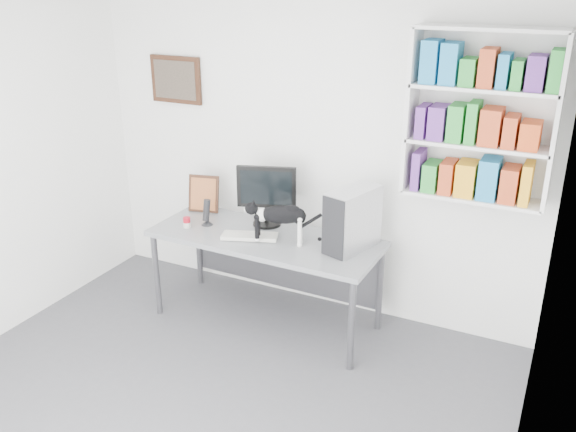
{
  "coord_description": "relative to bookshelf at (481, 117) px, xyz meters",
  "views": [
    {
      "loc": [
        2.04,
        -2.56,
        2.8
      ],
      "look_at": [
        0.04,
        1.53,
        0.97
      ],
      "focal_mm": 38.0,
      "sensor_mm": 36.0,
      "label": 1
    }
  ],
  "objects": [
    {
      "name": "room",
      "position": [
        -1.4,
        -1.85,
        -0.5
      ],
      "size": [
        4.01,
        4.01,
        2.7
      ],
      "color": "#4F4F54",
      "rests_on": "ground"
    },
    {
      "name": "bookshelf",
      "position": [
        0.0,
        0.0,
        0.0
      ],
      "size": [
        1.03,
        0.28,
        1.24
      ],
      "primitive_type": "cube",
      "color": "silver",
      "rests_on": "room"
    },
    {
      "name": "wall_art",
      "position": [
        -2.7,
        0.12,
        0.05
      ],
      "size": [
        0.52,
        0.04,
        0.42
      ],
      "primitive_type": "cube",
      "color": "#412214",
      "rests_on": "room"
    },
    {
      "name": "desk",
      "position": [
        -1.53,
        -0.4,
        -1.45
      ],
      "size": [
        1.92,
        0.77,
        0.79
      ],
      "primitive_type": "cube",
      "rotation": [
        0.0,
        0.0,
        -0.02
      ],
      "color": "gray",
      "rests_on": "room"
    },
    {
      "name": "monitor",
      "position": [
        -1.63,
        -0.18,
        -0.79
      ],
      "size": [
        0.55,
        0.38,
        0.53
      ],
      "primitive_type": "cube",
      "rotation": [
        0.0,
        0.0,
        0.32
      ],
      "color": "black",
      "rests_on": "desk"
    },
    {
      "name": "keyboard",
      "position": [
        -1.62,
        -0.49,
        -1.04
      ],
      "size": [
        0.48,
        0.32,
        0.03
      ],
      "primitive_type": "cube",
      "rotation": [
        0.0,
        0.0,
        0.35
      ],
      "color": "beige",
      "rests_on": "desk"
    },
    {
      "name": "pc_tower",
      "position": [
        -0.81,
        -0.31,
        -0.81
      ],
      "size": [
        0.34,
        0.52,
        0.48
      ],
      "primitive_type": "cube",
      "rotation": [
        0.0,
        0.0,
        -0.28
      ],
      "color": "silver",
      "rests_on": "desk"
    },
    {
      "name": "speaker",
      "position": [
        -2.09,
        -0.41,
        -0.94
      ],
      "size": [
        0.13,
        0.13,
        0.24
      ],
      "primitive_type": "cylinder",
      "rotation": [
        0.0,
        0.0,
        -0.36
      ],
      "color": "black",
      "rests_on": "desk"
    },
    {
      "name": "leaning_print",
      "position": [
        -2.29,
        -0.14,
        -0.88
      ],
      "size": [
        0.29,
        0.17,
        0.34
      ],
      "primitive_type": "cube",
      "rotation": [
        0.0,
        0.0,
        0.24
      ],
      "color": "#412214",
      "rests_on": "desk"
    },
    {
      "name": "soup_can",
      "position": [
        -2.21,
        -0.53,
        -1.01
      ],
      "size": [
        0.06,
        0.06,
        0.09
      ],
      "primitive_type": "cylinder",
      "rotation": [
        0.0,
        0.0,
        -0.04
      ],
      "color": "#AC0E1E",
      "rests_on": "desk"
    },
    {
      "name": "cat",
      "position": [
        -1.35,
        -0.48,
        -0.89
      ],
      "size": [
        0.56,
        0.33,
        0.34
      ],
      "primitive_type": null,
      "rotation": [
        0.0,
        0.0,
        0.35
      ],
      "color": "black",
      "rests_on": "desk"
    }
  ]
}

